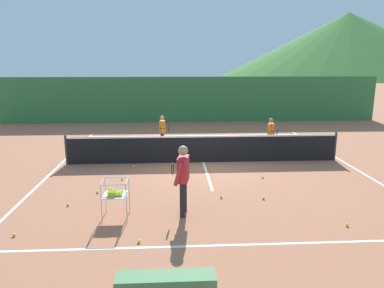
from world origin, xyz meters
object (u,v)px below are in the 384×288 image
(ball_cart, at_px, (115,193))
(tennis_net, at_px, (203,149))
(tennis_ball_9, at_px, (263,177))
(tennis_ball_1, at_px, (122,179))
(tennis_ball_3, at_px, (176,178))
(tennis_ball_4, at_px, (97,192))
(tennis_ball_7, at_px, (14,235))
(tennis_ball_11, at_px, (134,166))
(tennis_ball_2, at_px, (221,197))
(tennis_ball_8, at_px, (68,205))
(instructor, at_px, (183,174))
(student_0, at_px, (162,129))
(tennis_ball_5, at_px, (263,198))
(student_1, at_px, (271,132))
(tennis_ball_10, at_px, (347,225))
(tennis_ball_0, at_px, (139,241))
(tennis_ball_6, at_px, (104,197))

(ball_cart, bearing_deg, tennis_net, 61.93)
(ball_cart, bearing_deg, tennis_ball_9, 32.79)
(tennis_ball_1, height_order, tennis_ball_3, same)
(tennis_ball_4, height_order, tennis_ball_7, same)
(tennis_net, xyz_separation_m, tennis_ball_11, (-2.44, -0.52, -0.47))
(tennis_ball_2, relative_size, tennis_ball_8, 1.00)
(instructor, bearing_deg, tennis_ball_8, 167.09)
(student_0, bearing_deg, tennis_ball_5, -65.11)
(student_1, height_order, tennis_ball_10, student_1)
(tennis_ball_11, bearing_deg, tennis_ball_10, -43.58)
(tennis_net, height_order, instructor, instructor)
(tennis_ball_7, height_order, tennis_ball_10, same)
(tennis_ball_4, bearing_deg, tennis_ball_0, -64.79)
(tennis_ball_4, height_order, tennis_ball_6, same)
(tennis_ball_2, xyz_separation_m, tennis_ball_8, (-3.92, -0.31, 0.00))
(tennis_ball_8, relative_size, tennis_ball_10, 1.00)
(ball_cart, xyz_separation_m, tennis_ball_2, (2.63, 1.06, -0.56))
(student_1, distance_m, tennis_ball_9, 3.72)
(tennis_ball_8, bearing_deg, student_0, 69.68)
(tennis_ball_1, relative_size, tennis_ball_3, 1.00)
(tennis_ball_7, bearing_deg, tennis_ball_5, 17.34)
(tennis_ball_8, bearing_deg, instructor, -12.91)
(student_0, bearing_deg, tennis_ball_4, -107.95)
(ball_cart, distance_m, tennis_ball_7, 2.22)
(tennis_ball_9, bearing_deg, tennis_ball_5, -103.33)
(tennis_ball_3, xyz_separation_m, tennis_ball_6, (-1.94, -1.53, 0.00))
(tennis_ball_2, xyz_separation_m, tennis_ball_9, (1.52, 1.61, 0.00))
(tennis_ball_7, bearing_deg, student_0, 69.18)
(tennis_ball_10, bearing_deg, student_1, 89.00)
(student_0, relative_size, student_1, 1.02)
(tennis_net, distance_m, tennis_ball_1, 3.27)
(student_0, relative_size, tennis_ball_1, 20.08)
(instructor, distance_m, tennis_ball_11, 4.41)
(tennis_ball_6, bearing_deg, tennis_ball_7, -125.91)
(tennis_ball_2, height_order, tennis_ball_11, same)
(tennis_ball_4, xyz_separation_m, tennis_ball_5, (4.46, -0.71, 0.00))
(tennis_ball_3, bearing_deg, tennis_ball_8, -144.42)
(tennis_ball_4, bearing_deg, tennis_ball_10, -22.38)
(tennis_net, height_order, tennis_ball_7, tennis_net)
(tennis_ball_6, bearing_deg, student_1, 40.47)
(tennis_net, height_order, tennis_ball_11, tennis_net)
(tennis_ball_10, bearing_deg, tennis_ball_4, 157.62)
(tennis_net, distance_m, tennis_ball_9, 2.62)
(tennis_ball_5, relative_size, tennis_ball_9, 1.00)
(tennis_ball_8, relative_size, tennis_ball_9, 1.00)
(student_1, relative_size, tennis_ball_10, 19.68)
(tennis_ball_4, bearing_deg, tennis_ball_3, 26.57)
(tennis_ball_3, bearing_deg, tennis_ball_10, -43.60)
(student_1, bearing_deg, tennis_net, -152.00)
(student_1, bearing_deg, tennis_ball_11, -159.01)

